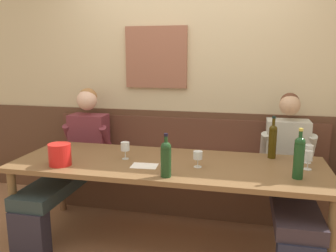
{
  "coord_description": "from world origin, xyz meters",
  "views": [
    {
      "loc": [
        0.62,
        -2.61,
        1.61
      ],
      "look_at": [
        -0.07,
        0.44,
        0.96
      ],
      "focal_mm": 37.33,
      "sensor_mm": 36.0,
      "label": 1
    }
  ],
  "objects": [
    {
      "name": "wine_bottle_amber_mid",
      "position": [
        0.85,
        0.43,
        0.88
      ],
      "size": [
        0.07,
        0.07,
        0.37
      ],
      "color": "#3B2D08",
      "rests_on": "dining_table"
    },
    {
      "name": "wine_glass_by_bottle",
      "position": [
        1.13,
        0.35,
        0.83
      ],
      "size": [
        0.08,
        0.08,
        0.15
      ],
      "color": "silver",
      "rests_on": "dining_table"
    },
    {
      "name": "wall_bench",
      "position": [
        0.0,
        0.83,
        0.28
      ],
      "size": [
        2.88,
        0.42,
        0.94
      ],
      "color": "brown",
      "rests_on": "ground"
    },
    {
      "name": "wood_wainscot_panel",
      "position": [
        0.0,
        1.04,
        0.5
      ],
      "size": [
        6.8,
        0.03,
        1.0
      ],
      "primitive_type": "cube",
      "color": "brown",
      "rests_on": "ground"
    },
    {
      "name": "wine_bottle_green_tall",
      "position": [
        0.06,
        -0.23,
        0.87
      ],
      "size": [
        0.08,
        0.08,
        0.33
      ],
      "color": "#1A3B1C",
      "rests_on": "dining_table"
    },
    {
      "name": "person_center_left_seat",
      "position": [
        -1.04,
        0.45,
        0.62
      ],
      "size": [
        0.5,
        1.34,
        1.25
      ],
      "color": "#282533",
      "rests_on": "ground"
    },
    {
      "name": "wine_glass_mid_left",
      "position": [
        -0.38,
        0.12,
        0.83
      ],
      "size": [
        0.08,
        0.08,
        0.15
      ],
      "color": "silver",
      "rests_on": "dining_table"
    },
    {
      "name": "person_left_seat",
      "position": [
        1.02,
        0.44,
        0.61
      ],
      "size": [
        0.5,
        1.34,
        1.25
      ],
      "color": "#24263B",
      "rests_on": "ground"
    },
    {
      "name": "tasting_sheet_left_guest",
      "position": [
        -0.16,
        -0.03,
        0.72
      ],
      "size": [
        0.22,
        0.16,
        0.0
      ],
      "primitive_type": "cube",
      "rotation": [
        0.0,
        0.0,
        0.06
      ],
      "color": "white",
      "rests_on": "dining_table"
    },
    {
      "name": "ground_plane",
      "position": [
        0.0,
        0.0,
        -0.01
      ],
      "size": [
        6.8,
        6.8,
        0.02
      ],
      "primitive_type": "cube",
      "color": "#996949",
      "rests_on": "ground"
    },
    {
      "name": "room_wall_back",
      "position": [
        -0.0,
        1.09,
        1.4
      ],
      "size": [
        6.8,
        0.12,
        2.8
      ],
      "color": "beige",
      "rests_on": "ground"
    },
    {
      "name": "dining_table",
      "position": [
        0.0,
        0.11,
        0.66
      ],
      "size": [
        2.58,
        0.9,
        0.72
      ],
      "color": "brown",
      "rests_on": "ground"
    },
    {
      "name": "wine_bottle_clear_water",
      "position": [
        1.0,
        -0.06,
        0.89
      ],
      "size": [
        0.07,
        0.07,
        0.37
      ],
      "color": "#18411D",
      "rests_on": "dining_table"
    },
    {
      "name": "ice_bucket",
      "position": [
        -0.84,
        -0.16,
        0.81
      ],
      "size": [
        0.18,
        0.18,
        0.18
      ],
      "primitive_type": "cylinder",
      "color": "red",
      "rests_on": "dining_table"
    },
    {
      "name": "wine_glass_center_front",
      "position": [
        0.26,
        0.04,
        0.81
      ],
      "size": [
        0.08,
        0.08,
        0.13
      ],
      "color": "silver",
      "rests_on": "dining_table"
    },
    {
      "name": "wine_glass_center_rear",
      "position": [
        1.11,
        0.18,
        0.82
      ],
      "size": [
        0.07,
        0.07,
        0.15
      ],
      "color": "silver",
      "rests_on": "dining_table"
    }
  ]
}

